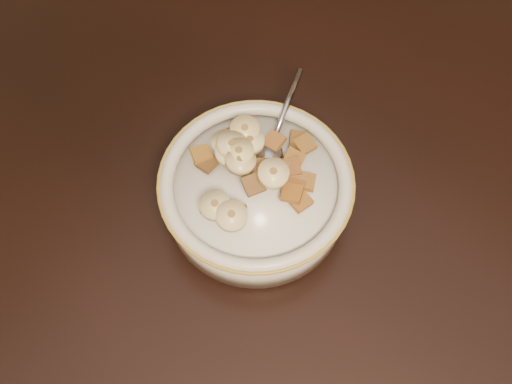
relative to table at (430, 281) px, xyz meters
The scene contains 35 objects.
table is the anchor object (origin of this frame).
cereal_bowl 0.21m from the table, 164.03° to the right, with size 0.19×0.19×0.05m, color silver.
milk 0.22m from the table, 164.03° to the right, with size 0.16×0.16×0.00m, color silver.
spoon 0.22m from the table, behind, with size 0.04×0.05×0.01m, color #9FA5B7.
cereal_square_0 0.18m from the table, 165.88° to the right, with size 0.02×0.02×0.01m, color brown.
cereal_square_1 0.25m from the table, behind, with size 0.02×0.02×0.01m, color brown.
cereal_square_2 0.20m from the table, behind, with size 0.02×0.02×0.01m, color brown.
cereal_square_3 0.25m from the table, 153.11° to the right, with size 0.02×0.02×0.01m, color brown.
cereal_square_4 0.20m from the table, behind, with size 0.02×0.02×0.01m, color #996725.
cereal_square_5 0.21m from the table, 169.18° to the right, with size 0.02×0.02×0.01m, color brown.
cereal_square_6 0.18m from the table, 163.40° to the right, with size 0.02×0.02×0.01m, color brown.
cereal_square_7 0.18m from the table, behind, with size 0.02×0.02×0.01m, color brown.
cereal_square_8 0.23m from the table, 151.75° to the right, with size 0.02×0.02×0.01m, color brown.
cereal_square_9 0.27m from the table, 164.06° to the right, with size 0.02×0.02×0.01m, color brown.
cereal_square_10 0.21m from the table, behind, with size 0.02×0.02×0.01m, color brown.
cereal_square_11 0.22m from the table, 160.40° to the right, with size 0.02×0.02×0.01m, color brown.
cereal_square_12 0.24m from the table, 165.88° to the right, with size 0.02×0.02×0.01m, color brown.
cereal_square_13 0.20m from the table, behind, with size 0.02×0.02×0.01m, color olive.
cereal_square_14 0.28m from the table, 165.39° to the right, with size 0.02×0.02×0.01m, color olive.
cereal_square_15 0.22m from the table, 167.24° to the right, with size 0.02×0.02×0.01m, color olive.
cereal_square_16 0.23m from the table, behind, with size 0.02×0.02×0.01m, color brown.
cereal_square_17 0.26m from the table, behind, with size 0.02×0.02×0.01m, color brown.
cereal_square_18 0.17m from the table, 162.53° to the right, with size 0.02×0.02×0.01m, color brown.
cereal_square_19 0.18m from the table, 169.62° to the right, with size 0.02×0.02×0.01m, color brown.
cereal_square_20 0.26m from the table, behind, with size 0.02×0.02×0.01m, color #955F1D.
banana_slice_0 0.26m from the table, 169.38° to the right, with size 0.03×0.03×0.01m, color beige.
banana_slice_1 0.25m from the table, 167.04° to the right, with size 0.03×0.03×0.01m, color #EAD988.
banana_slice_2 0.21m from the table, 164.06° to the right, with size 0.03×0.03×0.01m, color #FFEA99.
banana_slice_3 0.25m from the table, behind, with size 0.03×0.03×0.01m, color #FBE68D.
banana_slice_4 0.23m from the table, 150.01° to the right, with size 0.03×0.03×0.01m, color beige.
banana_slice_5 0.26m from the table, 168.21° to the right, with size 0.03×0.03×0.01m, color beige.
banana_slice_6 0.26m from the table, 166.86° to the right, with size 0.03×0.03×0.01m, color #F9F09D.
banana_slice_7 0.25m from the table, 152.19° to the right, with size 0.03×0.03×0.01m, color beige.
banana_slice_8 0.26m from the table, behind, with size 0.03×0.03×0.01m, color #D7C96E.
banana_slice_9 0.24m from the table, 164.88° to the right, with size 0.03×0.03×0.01m, color #DDC27A.
Camera 1 is at (-0.02, -0.27, 1.32)m, focal length 40.00 mm.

